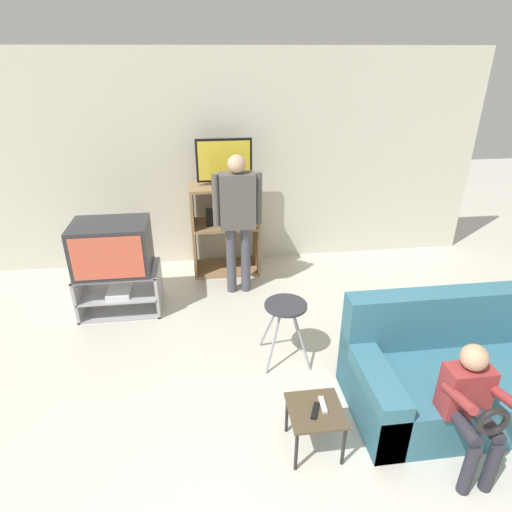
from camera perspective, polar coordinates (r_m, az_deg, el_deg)
The scene contains 12 objects.
wall_back at distance 5.39m, azimuth -3.72°, elevation 12.33°, with size 6.40×0.06×2.60m.
tv_stand at distance 4.81m, azimuth -17.64°, elevation -4.34°, with size 0.85×0.52×0.48m.
television_main at distance 4.59m, azimuth -18.65°, elevation 1.12°, with size 0.76×0.54×0.52m.
media_shelf at distance 5.30m, azimuth -4.12°, elevation 3.80°, with size 0.81×0.51×1.12m.
television_flat at distance 5.04m, azimuth -4.27°, elevation 12.25°, with size 0.64×0.20×0.53m.
folding_stool at distance 3.78m, azimuth 3.96°, elevation -7.63°, with size 0.42×0.42×0.57m.
snack_table at distance 3.14m, azimuth 7.90°, elevation -20.25°, with size 0.37×0.37×0.36m.
remote_control_black at distance 3.08m, azimuth 7.88°, elevation -19.75°, with size 0.04×0.14×0.02m, color black.
remote_control_white at distance 3.13m, azimuth 8.89°, elevation -18.99°, with size 0.04×0.14×0.02m, color silver.
couch at distance 3.83m, azimuth 26.05°, elevation -13.83°, with size 1.80×0.89×0.85m.
person_standing_adult at distance 4.64m, azimuth -2.47°, elevation 5.78°, with size 0.53×0.20×1.59m.
person_seated_child at distance 3.18m, azimuth 26.80°, elevation -16.99°, with size 0.33×0.43×0.91m.
Camera 1 is at (-0.33, -1.17, 2.56)m, focal length 30.00 mm.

